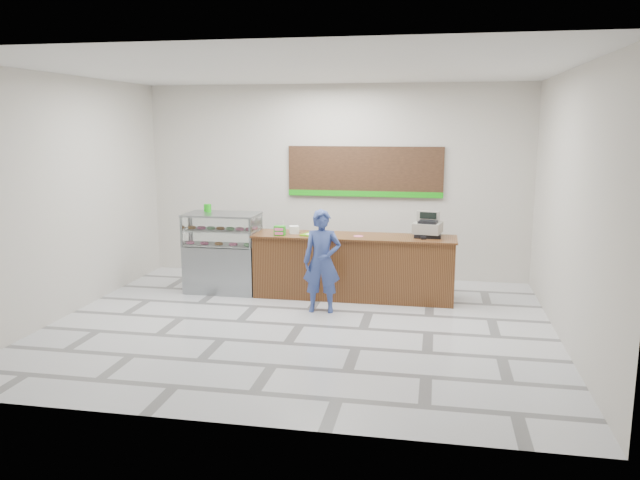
% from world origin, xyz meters
% --- Properties ---
extents(floor, '(7.00, 7.00, 0.00)m').
position_xyz_m(floor, '(0.00, 0.00, 0.00)').
color(floor, silver).
rests_on(floor, ground).
extents(back_wall, '(7.00, 0.00, 7.00)m').
position_xyz_m(back_wall, '(0.00, 3.00, 1.75)').
color(back_wall, beige).
rests_on(back_wall, floor).
extents(ceiling, '(7.00, 7.00, 0.00)m').
position_xyz_m(ceiling, '(0.00, 0.00, 3.50)').
color(ceiling, silver).
rests_on(ceiling, back_wall).
extents(sales_counter, '(3.26, 0.76, 1.03)m').
position_xyz_m(sales_counter, '(0.55, 1.55, 0.52)').
color(sales_counter, brown).
rests_on(sales_counter, floor).
extents(display_case, '(1.22, 0.72, 1.33)m').
position_xyz_m(display_case, '(-1.67, 1.55, 0.68)').
color(display_case, gray).
rests_on(display_case, floor).
extents(menu_board, '(2.80, 0.06, 0.90)m').
position_xyz_m(menu_board, '(0.55, 2.96, 1.93)').
color(menu_board, black).
rests_on(menu_board, back_wall).
extents(cash_register, '(0.49, 0.51, 0.39)m').
position_xyz_m(cash_register, '(1.71, 1.67, 1.18)').
color(cash_register, black).
rests_on(cash_register, sales_counter).
extents(card_terminal, '(0.11, 0.17, 0.04)m').
position_xyz_m(card_terminal, '(1.65, 1.46, 1.05)').
color(card_terminal, black).
rests_on(card_terminal, sales_counter).
extents(serving_tray, '(0.46, 0.39, 0.02)m').
position_xyz_m(serving_tray, '(-0.07, 1.43, 1.04)').
color(serving_tray, '#59B60B').
rests_on(serving_tray, sales_counter).
extents(napkin_box, '(0.19, 0.19, 0.12)m').
position_xyz_m(napkin_box, '(-0.44, 1.55, 1.09)').
color(napkin_box, white).
rests_on(napkin_box, sales_counter).
extents(straw_cup, '(0.08, 0.08, 0.11)m').
position_xyz_m(straw_cup, '(-0.62, 1.54, 1.09)').
color(straw_cup, silver).
rests_on(straw_cup, sales_counter).
extents(promo_box, '(0.17, 0.12, 0.15)m').
position_xyz_m(promo_box, '(-0.63, 1.35, 1.11)').
color(promo_box, '#18A711').
rests_on(promo_box, sales_counter).
extents(donut_decal, '(0.15, 0.15, 0.00)m').
position_xyz_m(donut_decal, '(0.63, 1.49, 1.03)').
color(donut_decal, pink).
rests_on(donut_decal, sales_counter).
extents(green_cup_left, '(0.09, 0.09, 0.13)m').
position_xyz_m(green_cup_left, '(-1.94, 1.67, 1.40)').
color(green_cup_left, '#18A711').
rests_on(green_cup_left, display_case).
extents(green_cup_right, '(0.08, 0.08, 0.12)m').
position_xyz_m(green_cup_right, '(-2.01, 1.74, 1.39)').
color(green_cup_right, '#18A711').
rests_on(green_cup_right, display_case).
extents(customer, '(0.60, 0.42, 1.55)m').
position_xyz_m(customer, '(0.18, 0.71, 0.77)').
color(customer, '#324588').
rests_on(customer, floor).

